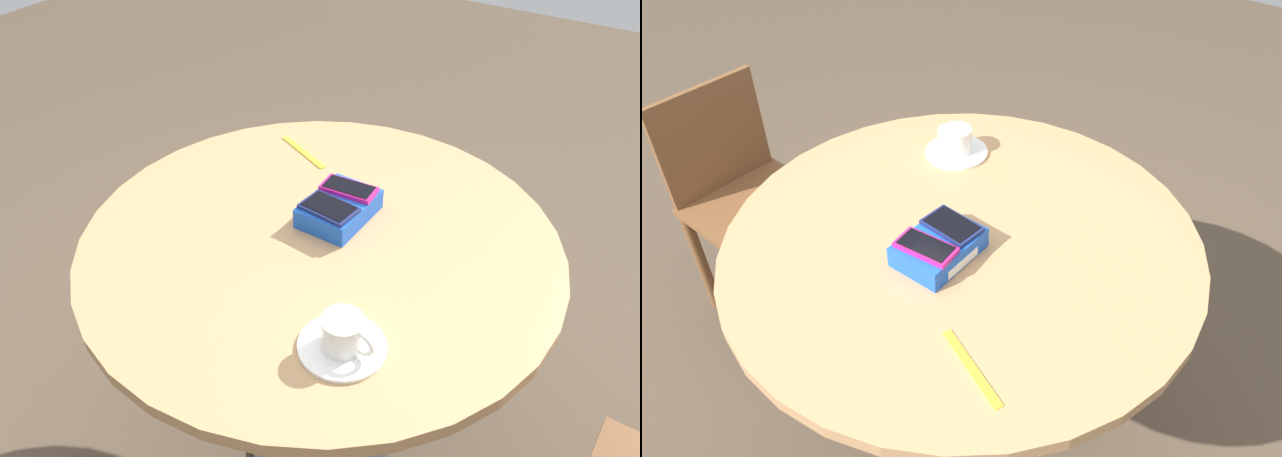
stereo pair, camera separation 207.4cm
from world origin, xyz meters
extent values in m
plane|color=brown|center=(0.00, 0.00, 0.00)|extent=(8.00, 8.00, 0.00)
cylinder|color=#2D2D2D|center=(0.00, 0.00, 0.01)|extent=(0.39, 0.39, 0.02)
cylinder|color=#2D2D2D|center=(0.00, 0.00, 0.39)|extent=(0.07, 0.07, 0.73)
cylinder|color=tan|center=(0.00, 0.00, 0.77)|extent=(1.04, 1.04, 0.03)
cube|color=blue|center=(-0.08, 0.00, 0.81)|extent=(0.18, 0.13, 0.05)
cube|color=white|center=(-0.08, -0.06, 0.80)|extent=(0.10, 0.00, 0.02)
cube|color=#D11975|center=(-0.12, 0.00, 0.84)|extent=(0.07, 0.13, 0.01)
cube|color=black|center=(-0.12, 0.00, 0.84)|extent=(0.06, 0.11, 0.00)
cube|color=navy|center=(-0.04, 0.00, 0.84)|extent=(0.09, 0.13, 0.01)
cube|color=black|center=(-0.04, 0.00, 0.84)|extent=(0.08, 0.11, 0.00)
cylinder|color=white|center=(0.25, 0.20, 0.79)|extent=(0.16, 0.16, 0.01)
cylinder|color=white|center=(0.25, 0.20, 0.82)|extent=(0.08, 0.08, 0.06)
cylinder|color=olive|center=(0.25, 0.20, 0.85)|extent=(0.07, 0.07, 0.00)
torus|color=white|center=(0.25, 0.24, 0.82)|extent=(0.02, 0.05, 0.05)
cube|color=yellow|center=(-0.27, -0.22, 0.78)|extent=(0.09, 0.18, 0.00)
camera|label=1|loc=(0.89, 0.57, 1.63)|focal=35.00mm
camera|label=2|loc=(-0.81, -0.61, 1.68)|focal=35.00mm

